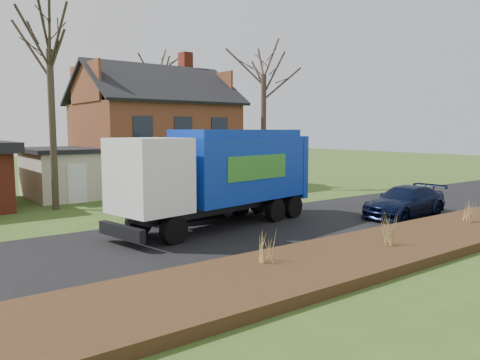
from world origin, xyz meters
TOP-DOWN VIEW (x-y plane):
  - ground at (0.00, 0.00)m, footprint 120.00×120.00m
  - road at (0.00, 0.00)m, footprint 80.00×7.00m
  - mulch_verge at (0.00, -5.30)m, footprint 80.00×3.50m
  - main_house at (1.49, 13.91)m, footprint 12.95×8.95m
  - garbage_truck at (-1.47, 1.20)m, footprint 9.34×3.98m
  - silver_sedan at (-1.55, 3.52)m, footprint 5.16×1.84m
  - navy_wagon at (6.25, -2.00)m, footprint 4.77×2.13m
  - tree_front_west at (-5.71, 9.36)m, footprint 3.58×3.58m
  - tree_front_east at (7.42, 9.30)m, footprint 3.79×3.79m
  - tree_back at (5.99, 21.17)m, footprint 3.76×3.76m
  - grass_clump_west at (-4.10, -4.65)m, footprint 0.35×0.29m
  - grass_clump_mid at (0.22, -5.43)m, footprint 0.36×0.30m
  - grass_clump_east at (5.79, -5.17)m, footprint 0.38×0.31m

SIDE VIEW (x-z plane):
  - ground at x=0.00m, z-range 0.00..0.00m
  - road at x=0.00m, z-range 0.00..0.02m
  - mulch_verge at x=0.00m, z-range 0.00..0.30m
  - navy_wagon at x=6.25m, z-range 0.00..1.36m
  - grass_clump_west at x=-4.10m, z-range 0.30..1.22m
  - grass_clump_east at x=5.79m, z-range 0.30..1.24m
  - grass_clump_mid at x=0.22m, z-range 0.30..1.30m
  - silver_sedan at x=-1.55m, z-range 0.00..1.69m
  - garbage_truck at x=-1.47m, z-range 0.30..4.18m
  - main_house at x=1.49m, z-range -0.60..8.66m
  - tree_front_east at x=7.42m, z-range 3.30..13.83m
  - tree_front_west at x=-5.71m, z-range 3.45..14.10m
  - tree_back at x=5.99m, z-range 3.97..15.86m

